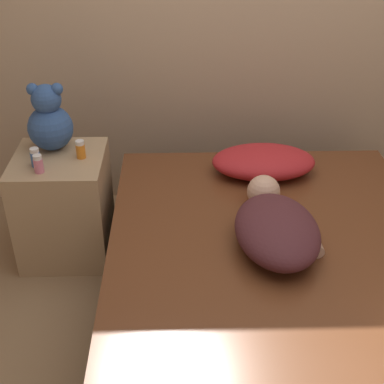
% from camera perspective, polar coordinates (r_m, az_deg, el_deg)
% --- Properties ---
extents(ground_plane, '(12.00, 12.00, 0.00)m').
position_cam_1_polar(ground_plane, '(2.68, 8.45, -14.50)').
color(ground_plane, '#937551').
extents(bed, '(1.54, 2.02, 0.46)m').
position_cam_1_polar(bed, '(2.52, 8.86, -10.91)').
color(bed, '#2D2319').
rests_on(bed, ground_plane).
extents(nightstand, '(0.48, 0.49, 0.60)m').
position_cam_1_polar(nightstand, '(3.04, -13.44, -1.43)').
color(nightstand, tan).
rests_on(nightstand, ground_plane).
extents(pillow, '(0.56, 0.36, 0.15)m').
position_cam_1_polar(pillow, '(2.94, 7.64, 3.22)').
color(pillow, red).
rests_on(pillow, bed).
extents(person_lying, '(0.39, 0.70, 0.18)m').
position_cam_1_polar(person_lying, '(2.40, 8.96, -3.59)').
color(person_lying, '#4C2328').
rests_on(person_lying, bed).
extents(teddy_bear, '(0.24, 0.24, 0.37)m').
position_cam_1_polar(teddy_bear, '(2.93, -14.96, 7.33)').
color(teddy_bear, '#335693').
rests_on(teddy_bear, nightstand).
extents(bottle_pink, '(0.05, 0.05, 0.09)m').
position_cam_1_polar(bottle_pink, '(2.76, -16.07, 2.89)').
color(bottle_pink, pink).
rests_on(bottle_pink, nightstand).
extents(bottle_orange, '(0.05, 0.05, 0.10)m').
position_cam_1_polar(bottle_orange, '(2.84, -11.81, 4.47)').
color(bottle_orange, orange).
rests_on(bottle_orange, nightstand).
extents(bottle_blue, '(0.05, 0.05, 0.10)m').
position_cam_1_polar(bottle_blue, '(2.82, -16.36, 3.55)').
color(bottle_blue, '#3866B2').
rests_on(bottle_blue, nightstand).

